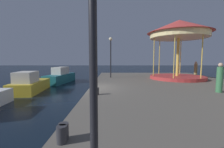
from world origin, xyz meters
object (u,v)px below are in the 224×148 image
motorboat_teal (60,77)px  person_far_corner (219,79)px  carousel (178,35)px  lamp_post_mid_promenade (110,50)px  bollard_south (96,91)px  bollard_center (63,132)px  bollard_north (61,135)px  motorboat_yellow (29,84)px  person_near_carousel (195,69)px

motorboat_teal → person_far_corner: size_ratio=2.94×
carousel → lamp_post_mid_promenade: 6.81m
carousel → bollard_south: carousel is taller
bollard_center → bollard_south: (0.32, 4.62, 0.00)m
lamp_post_mid_promenade → bollard_north: (-1.00, -12.72, -2.69)m
motorboat_yellow → bollard_center: motorboat_yellow is taller
bollard_center → motorboat_yellow: bearing=122.3°
bollard_north → person_near_carousel: 17.44m
person_near_carousel → person_far_corner: (-3.25, -8.43, 0.01)m
motorboat_teal → lamp_post_mid_promenade: (5.90, -1.56, 3.00)m
lamp_post_mid_promenade → person_near_carousel: bearing=6.5°
lamp_post_mid_promenade → person_far_corner: size_ratio=2.45×
bollard_north → lamp_post_mid_promenade: bearing=85.5°
bollard_south → person_far_corner: size_ratio=0.23×
bollard_center → bollard_south: size_ratio=1.00×
bollard_north → bollard_south: (0.32, 4.77, 0.00)m
bollard_center → carousel: bearing=56.5°
bollard_south → person_far_corner: 7.11m
motorboat_teal → bollard_center: (4.89, -14.13, 0.31)m
motorboat_teal → person_far_corner: (12.27, -8.89, 0.92)m
person_near_carousel → person_far_corner: size_ratio=0.99×
person_far_corner → lamp_post_mid_promenade: bearing=131.0°
person_near_carousel → bollard_north: bearing=-127.5°
bollard_north → person_near_carousel: bearing=52.5°
bollard_north → bollard_center: (-0.01, 0.14, 0.00)m
motorboat_yellow → bollard_south: size_ratio=11.03×
motorboat_yellow → lamp_post_mid_promenade: 8.18m
carousel → person_far_corner: (-0.20, -6.21, -3.46)m
motorboat_yellow → bollard_center: (5.68, -8.98, 0.35)m
lamp_post_mid_promenade → carousel: bearing=-9.6°
motorboat_yellow → bollard_north: 10.76m
carousel → lamp_post_mid_promenade: carousel is taller
person_far_corner → motorboat_teal: bearing=144.1°
motorboat_yellow → person_far_corner: bearing=-16.0°
lamp_post_mid_promenade → bollard_south: size_ratio=10.54×
carousel → bollard_center: size_ratio=14.97×
bollard_center → lamp_post_mid_promenade: bearing=85.4°
bollard_north → person_near_carousel: person_near_carousel is taller
person_near_carousel → bollard_center: bearing=-127.9°
bollard_north → bollard_center: size_ratio=1.00×
lamp_post_mid_promenade → bollard_south: bearing=-94.9°
carousel → person_far_corner: size_ratio=3.49×
carousel → lamp_post_mid_promenade: size_ratio=1.42×
bollard_north → bollard_south: same height
motorboat_yellow → person_near_carousel: person_near_carousel is taller
motorboat_yellow → person_near_carousel: (16.31, 4.69, 0.94)m
lamp_post_mid_promenade → motorboat_yellow: bearing=-151.8°
carousel → lamp_post_mid_promenade: bearing=170.4°
carousel → bollard_north: bearing=-123.2°
motorboat_yellow → lamp_post_mid_promenade: size_ratio=1.05×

